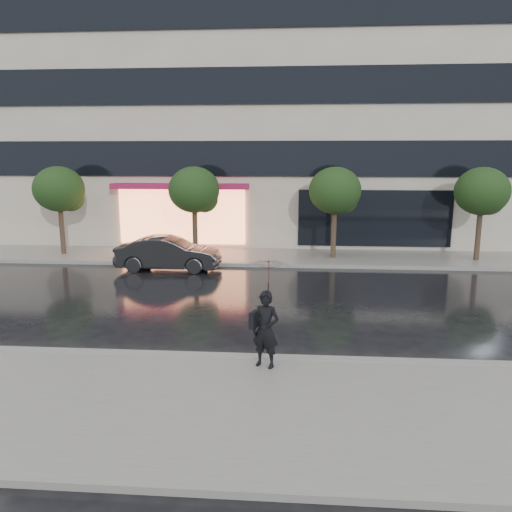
# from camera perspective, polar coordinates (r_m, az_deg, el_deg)

# --- Properties ---
(ground) EXTENTS (120.00, 120.00, 0.00)m
(ground) POSITION_cam_1_polar(r_m,az_deg,el_deg) (12.17, -2.02, -10.02)
(ground) COLOR black
(ground) RESTS_ON ground
(sidewalk_near) EXTENTS (60.00, 4.50, 0.12)m
(sidewalk_near) POSITION_cam_1_polar(r_m,az_deg,el_deg) (9.22, -4.34, -17.04)
(sidewalk_near) COLOR slate
(sidewalk_near) RESTS_ON ground
(sidewalk_far) EXTENTS (60.00, 3.50, 0.12)m
(sidewalk_far) POSITION_cam_1_polar(r_m,az_deg,el_deg) (21.99, 0.91, -0.08)
(sidewalk_far) COLOR slate
(sidewalk_far) RESTS_ON ground
(curb_near) EXTENTS (60.00, 0.25, 0.14)m
(curb_near) POSITION_cam_1_polar(r_m,az_deg,el_deg) (11.22, -2.59, -11.55)
(curb_near) COLOR gray
(curb_near) RESTS_ON ground
(curb_far) EXTENTS (60.00, 0.25, 0.14)m
(curb_far) POSITION_cam_1_polar(r_m,az_deg,el_deg) (20.28, 0.62, -1.04)
(curb_far) COLOR gray
(curb_far) RESTS_ON ground
(office_building) EXTENTS (30.00, 12.76, 18.00)m
(office_building) POSITION_cam_1_polar(r_m,az_deg,el_deg) (29.61, 1.92, 20.28)
(office_building) COLOR beige
(office_building) RESTS_ON ground
(tree_far_west) EXTENTS (2.20, 2.20, 3.99)m
(tree_far_west) POSITION_cam_1_polar(r_m,az_deg,el_deg) (23.66, -21.43, 6.95)
(tree_far_west) COLOR #33261C
(tree_far_west) RESTS_ON ground
(tree_mid_west) EXTENTS (2.20, 2.20, 3.99)m
(tree_mid_west) POSITION_cam_1_polar(r_m,az_deg,el_deg) (21.75, -6.91, 7.33)
(tree_mid_west) COLOR #33261C
(tree_mid_west) RESTS_ON ground
(tree_mid_east) EXTENTS (2.20, 2.20, 3.99)m
(tree_mid_east) POSITION_cam_1_polar(r_m,az_deg,el_deg) (21.41, 9.17, 7.20)
(tree_mid_east) COLOR #33261C
(tree_mid_east) RESTS_ON ground
(tree_far_east) EXTENTS (2.20, 2.20, 3.99)m
(tree_far_east) POSITION_cam_1_polar(r_m,az_deg,el_deg) (22.72, 24.53, 6.56)
(tree_far_east) COLOR #33261C
(tree_far_east) RESTS_ON ground
(parked_car) EXTENTS (4.06, 1.47, 1.33)m
(parked_car) POSITION_cam_1_polar(r_m,az_deg,el_deg) (19.88, -9.96, 0.29)
(parked_car) COLOR black
(parked_car) RESTS_ON ground
(pedestrian_with_umbrella) EXTENTS (1.19, 1.20, 2.29)m
(pedestrian_with_umbrella) POSITION_cam_1_polar(r_m,az_deg,el_deg) (10.16, 1.29, -4.73)
(pedestrian_with_umbrella) COLOR black
(pedestrian_with_umbrella) RESTS_ON sidewalk_near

